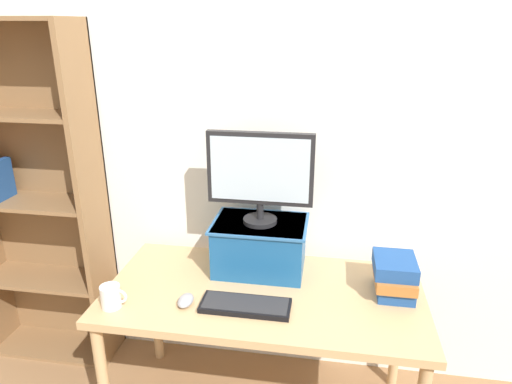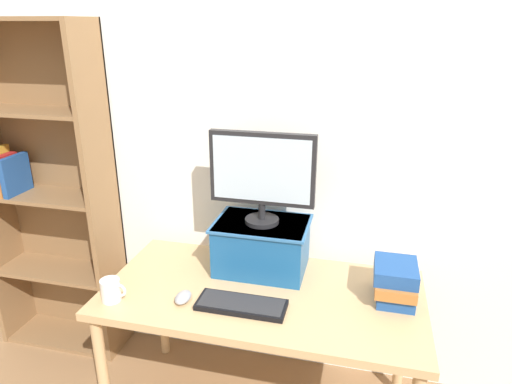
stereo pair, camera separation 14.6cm
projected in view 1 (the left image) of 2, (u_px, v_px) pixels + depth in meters
back_wall at (278, 136)px, 2.25m from camera, size 7.00×0.08×2.60m
desk at (264, 304)px, 2.06m from camera, size 1.41×0.71×0.70m
bookshelf_unit at (32, 199)px, 2.44m from camera, size 0.73×0.28×1.85m
riser_box at (260, 245)px, 2.17m from camera, size 0.44×0.32×0.24m
computer_monitor at (260, 173)px, 2.05m from camera, size 0.48×0.16×0.43m
keyboard at (246, 305)px, 1.90m from camera, size 0.38×0.14×0.02m
computer_mouse at (186, 300)px, 1.93m from camera, size 0.06×0.10×0.04m
book_stack at (394, 276)px, 1.99m from camera, size 0.18×0.25×0.16m
coffee_mug at (111, 296)px, 1.90m from camera, size 0.11×0.08×0.10m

